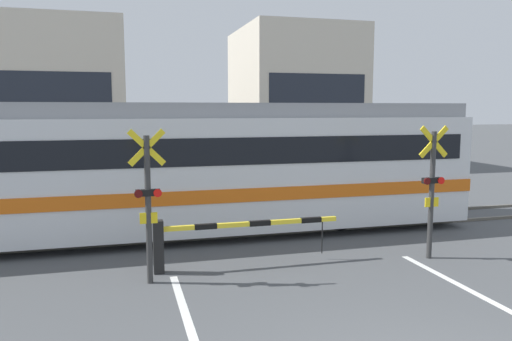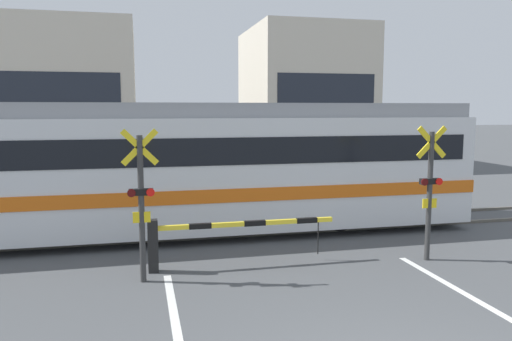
{
  "view_description": "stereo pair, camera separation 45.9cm",
  "coord_description": "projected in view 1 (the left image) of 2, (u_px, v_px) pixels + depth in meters",
  "views": [
    {
      "loc": [
        -3.41,
        -4.29,
        3.22
      ],
      "look_at": [
        0.0,
        8.24,
        1.6
      ],
      "focal_mm": 35.0,
      "sensor_mm": 36.0,
      "label": 1
    },
    {
      "loc": [
        -2.96,
        -4.4,
        3.22
      ],
      "look_at": [
        0.0,
        8.24,
        1.6
      ],
      "focal_mm": 35.0,
      "sensor_mm": 36.0,
      "label": 2
    }
  ],
  "objects": [
    {
      "name": "crossing_signal_left",
      "position": [
        148.0,
        200.0,
        9.06
      ],
      "size": [
        0.68,
        0.15,
        2.86
      ],
      "color": "#333333",
      "rests_on": "ground_plane"
    },
    {
      "name": "pedestrian",
      "position": [
        212.0,
        173.0,
        18.08
      ],
      "size": [
        0.38,
        0.22,
        1.59
      ],
      "color": "brown",
      "rests_on": "ground_plane"
    },
    {
      "name": "building_left_of_street",
      "position": [
        47.0,
        99.0,
        24.84
      ],
      "size": [
        7.54,
        7.24,
        7.39
      ],
      "color": "beige",
      "rests_on": "ground_plane"
    },
    {
      "name": "crossing_barrier_near",
      "position": [
        209.0,
        235.0,
        9.99
      ],
      "size": [
        3.85,
        0.2,
        1.06
      ],
      "color": "black",
      "rests_on": "ground_plane"
    },
    {
      "name": "crossing_barrier_far",
      "position": [
        282.0,
        184.0,
        16.62
      ],
      "size": [
        3.85,
        0.2,
        1.06
      ],
      "color": "black",
      "rests_on": "ground_plane"
    },
    {
      "name": "building_right_of_street",
      "position": [
        294.0,
        98.0,
        28.22
      ],
      "size": [
        6.03,
        7.24,
        7.58
      ],
      "color": "beige",
      "rests_on": "ground_plane"
    },
    {
      "name": "rail_track_far",
      "position": [
        248.0,
        222.0,
        14.08
      ],
      "size": [
        50.0,
        0.1,
        0.08
      ],
      "color": "#5B564C",
      "rests_on": "ground_plane"
    },
    {
      "name": "crossing_signal_right",
      "position": [
        432.0,
        186.0,
        10.61
      ],
      "size": [
        0.68,
        0.15,
        2.86
      ],
      "color": "#333333",
      "rests_on": "ground_plane"
    },
    {
      "name": "rail_track_near",
      "position": [
        262.0,
        234.0,
        12.7
      ],
      "size": [
        50.0,
        0.1,
        0.08
      ],
      "color": "#5B564C",
      "rests_on": "ground_plane"
    },
    {
      "name": "commuter_train",
      "position": [
        122.0,
        167.0,
        12.29
      ],
      "size": [
        17.91,
        2.95,
        3.35
      ],
      "color": "silver",
      "rests_on": "ground_plane"
    }
  ]
}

